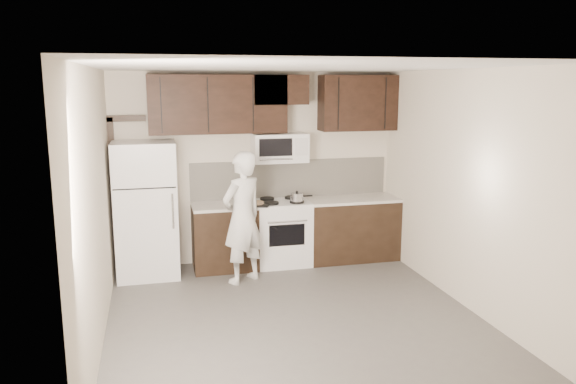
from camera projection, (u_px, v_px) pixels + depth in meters
name	position (u px, v px, depth m)	size (l,w,h in m)	color
floor	(296.00, 320.00, 6.12)	(4.50, 4.50, 0.00)	#555250
back_wall	(256.00, 168.00, 8.01)	(4.00, 4.00, 0.00)	beige
ceiling	(296.00, 67.00, 5.60)	(4.50, 4.50, 0.00)	white
counter_run	(302.00, 231.00, 8.02)	(2.95, 0.64, 0.91)	black
stove	(282.00, 232.00, 7.95)	(0.76, 0.66, 0.94)	white
backsplash	(290.00, 178.00, 8.15)	(2.90, 0.02, 0.54)	beige
upper_cabinets	(273.00, 102.00, 7.71)	(3.48, 0.35, 0.78)	black
microwave	(280.00, 148.00, 7.84)	(0.76, 0.42, 0.40)	white
refrigerator	(146.00, 210.00, 7.39)	(0.80, 0.76, 1.80)	white
door_trim	(117.00, 181.00, 7.54)	(0.50, 0.08, 2.12)	black
saucepan	(297.00, 198.00, 7.75)	(0.31, 0.18, 0.17)	silver
baking_tray	(253.00, 204.00, 7.62)	(0.42, 0.32, 0.02)	black
pizza	(253.00, 203.00, 7.62)	(0.29, 0.29, 0.02)	tan
person	(242.00, 218.00, 7.16)	(0.62, 0.41, 1.71)	white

